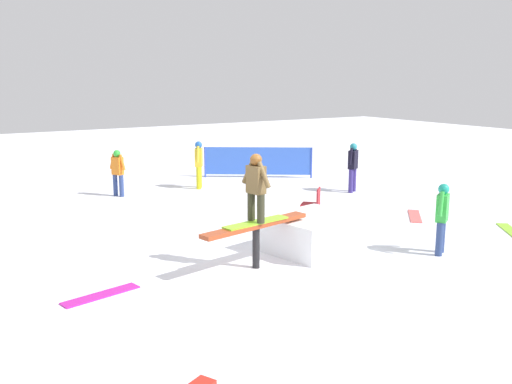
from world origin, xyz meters
name	(u,v)px	position (x,y,z in m)	size (l,w,h in m)	color
ground_plane	(256,268)	(0.00, 0.00, 0.00)	(60.00, 60.00, 0.00)	white
rail_feature	(256,230)	(0.00, 0.00, 0.75)	(2.52, 0.79, 0.88)	black
snow_kicker_ramp	(313,233)	(-1.62, -0.34, 0.37)	(1.80, 1.50, 0.74)	white
main_rider_on_rail	(256,189)	(0.00, 0.00, 1.53)	(1.46, 0.78, 1.32)	#8BD728
bystander_green	(442,215)	(-3.69, 1.25, 0.83)	(0.60, 0.42, 1.47)	navy
bystander_black	(353,165)	(-6.40, -4.58, 0.87)	(0.61, 0.39, 1.55)	navy
bystander_orange	(118,170)	(0.09, -7.83, 0.80)	(0.35, 0.61, 1.42)	navy
bystander_yellow	(199,162)	(-2.55, -7.67, 0.86)	(0.44, 0.62, 1.54)	yellow
loose_snowboard_lime	(511,231)	(-6.51, 0.94, 0.01)	(1.31, 0.28, 0.02)	#8FDC2A
loose_snowboard_coral	(415,216)	(-5.66, -1.26, 0.01)	(1.38, 0.28, 0.02)	#EC5F5C
loose_snowboard_magenta	(101,295)	(2.95, -0.15, 0.01)	(1.35, 0.28, 0.02)	#C41C9F
folding_chair	(312,206)	(-2.99, -2.18, 0.41)	(0.62, 0.62, 0.88)	#3F3F44
safety_fence	(258,161)	(-5.24, -8.34, 0.60)	(3.24, 2.20, 1.10)	blue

